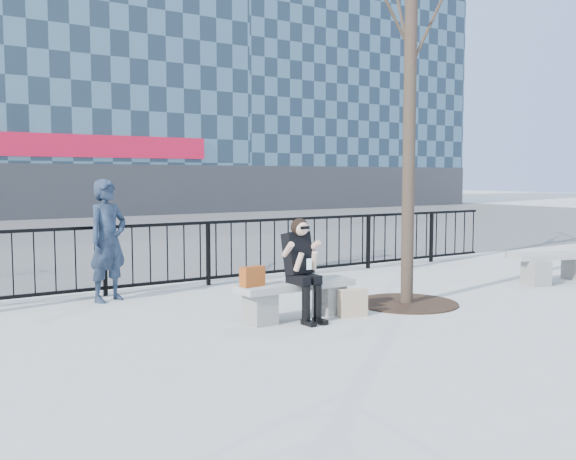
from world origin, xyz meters
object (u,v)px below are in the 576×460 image
bench_main (296,296)px  bench_second (557,264)px  seated_woman (303,270)px  standing_man (108,240)px

bench_main → bench_second: bench_second is taller
bench_second → seated_woman: (-5.50, -0.03, 0.35)m
bench_main → standing_man: bearing=123.6°
seated_woman → bench_second: bearing=0.3°
standing_man → bench_main: bearing=-79.6°
bench_main → bench_second: (5.50, -0.13, 0.02)m
bench_main → bench_second: size_ratio=0.94×
bench_main → standing_man: 3.11m
seated_woman → standing_man: standing_man is taller
standing_man → seated_woman: bearing=-81.2°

